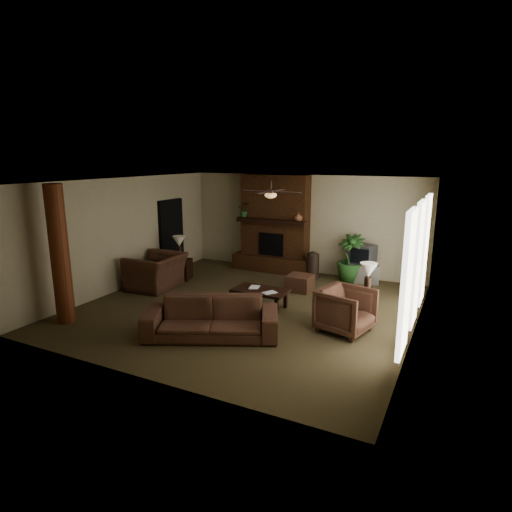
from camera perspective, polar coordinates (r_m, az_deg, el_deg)
The scene contains 23 objects.
room_shell at distance 9.27m, azimuth -1.10°, elevation 1.30°, with size 7.00×7.00×7.00m.
fireplace at distance 12.51m, azimuth 2.48°, elevation 3.26°, with size 2.40×0.70×2.80m.
windows at distance 8.50m, azimuth 20.67°, elevation -1.00°, with size 0.08×3.65×2.35m.
log_column at distance 9.30m, azimuth -24.71°, elevation 0.12°, with size 0.36×0.36×2.80m, color brown.
doorway at distance 12.66m, azimuth -11.21°, elevation 2.66°, with size 0.10×1.00×2.10m, color black.
ceiling_fan at distance 9.20m, azimuth 1.98°, elevation 8.32°, with size 1.35×1.35×0.37m.
sofa at distance 8.06m, azimuth -6.02°, elevation -7.41°, with size 2.48×0.72×0.97m, color #4C2F20.
armchair_left at distance 11.16m, azimuth -13.22°, elevation -1.29°, with size 1.34×0.87×1.17m, color #4C2F20.
armchair_right at distance 8.41m, azimuth 11.89°, elevation -6.83°, with size 0.92×0.86×0.94m, color #4C2F20.
coffee_table at distance 9.51m, azimuth 0.60°, elevation -4.79°, with size 1.20×0.70×0.43m.
ottoman at distance 10.82m, azimuth 5.84°, elevation -3.58°, with size 0.60×0.60×0.40m, color #4C2F20.
tv_stand at distance 11.84m, azimuth 14.03°, elevation -2.19°, with size 0.85×0.50×0.50m, color #B5B5B8.
tv at distance 11.72m, azimuth 13.93°, elevation 0.23°, with size 0.76×0.68×0.52m.
floor_vase at distance 11.86m, azimuth 7.60°, elevation -0.97°, with size 0.34×0.34×0.77m.
floor_plant at distance 11.78m, azimuth 12.43°, elevation -1.63°, with size 0.72×1.29×0.72m, color #275220.
side_table_left at distance 11.93m, azimuth -9.94°, elevation -1.75°, with size 0.50×0.50×0.55m, color black.
lamp_left at distance 11.81m, azimuth -10.23°, elevation 1.70°, with size 0.45×0.45×0.65m.
side_table_right at distance 9.21m, azimuth 14.17°, elevation -6.47°, with size 0.50×0.50×0.55m, color black.
lamp_right at distance 8.98m, azimuth 14.78°, elevation -2.15°, with size 0.39×0.39×0.65m.
mantel_plant at distance 12.63m, azimuth -1.55°, elevation 5.97°, with size 0.38×0.42×0.33m, color #275220.
mantel_vase at distance 11.89m, azimuth 5.69°, elevation 5.20°, with size 0.22×0.23×0.22m, color #965A3C.
book_a at distance 9.57m, azimuth -0.85°, elevation -3.41°, with size 0.22×0.03×0.29m, color #999999.
book_b at distance 9.27m, azimuth 1.47°, elevation -3.97°, with size 0.21×0.02×0.29m, color #999999.
Camera 1 is at (4.20, -8.04, 3.31)m, focal length 29.97 mm.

